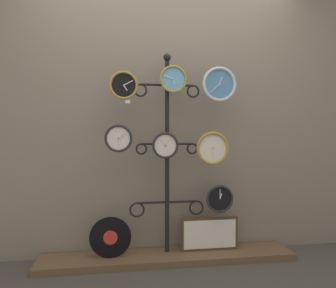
# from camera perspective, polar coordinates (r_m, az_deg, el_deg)

# --- Properties ---
(ground_plane) EXTENTS (12.00, 12.00, 0.00)m
(ground_plane) POSITION_cam_1_polar(r_m,az_deg,el_deg) (2.70, 1.30, -22.31)
(ground_plane) COLOR #47423D
(shop_wall) EXTENTS (4.40, 0.04, 2.80)m
(shop_wall) POSITION_cam_1_polar(r_m,az_deg,el_deg) (3.05, -0.62, 7.34)
(shop_wall) COLOR gray
(shop_wall) RESTS_ON ground_plane
(low_shelf) EXTENTS (2.20, 0.36, 0.06)m
(low_shelf) POSITION_cam_1_polar(r_m,az_deg,el_deg) (3.01, 0.03, -19.13)
(low_shelf) COLOR brown
(low_shelf) RESTS_ON ground_plane
(display_stand) EXTENTS (0.67, 0.34, 1.81)m
(display_stand) POSITION_cam_1_polar(r_m,az_deg,el_deg) (2.91, -0.16, -7.16)
(display_stand) COLOR black
(display_stand) RESTS_ON ground_plane
(clock_top_left) EXTENTS (0.24, 0.04, 0.24)m
(clock_top_left) POSITION_cam_1_polar(r_m,az_deg,el_deg) (2.77, -7.73, 10.10)
(clock_top_left) COLOR black
(clock_top_center) EXTENTS (0.24, 0.04, 0.24)m
(clock_top_center) POSITION_cam_1_polar(r_m,az_deg,el_deg) (2.85, 0.93, 11.23)
(clock_top_center) COLOR #60A8DB
(clock_top_right) EXTENTS (0.31, 0.04, 0.31)m
(clock_top_right) POSITION_cam_1_polar(r_m,az_deg,el_deg) (2.92, 8.92, 10.24)
(clock_top_right) COLOR #4C84B2
(clock_middle_left) EXTENTS (0.23, 0.04, 0.23)m
(clock_middle_left) POSITION_cam_1_polar(r_m,az_deg,el_deg) (2.74, -8.62, 0.97)
(clock_middle_left) COLOR silver
(clock_middle_center) EXTENTS (0.22, 0.04, 0.22)m
(clock_middle_center) POSITION_cam_1_polar(r_m,az_deg,el_deg) (2.76, -0.48, -0.25)
(clock_middle_center) COLOR silver
(clock_middle_right) EXTENTS (0.29, 0.04, 0.29)m
(clock_middle_right) POSITION_cam_1_polar(r_m,az_deg,el_deg) (2.85, 7.77, -0.76)
(clock_middle_right) COLOR silver
(clock_bottom_right) EXTENTS (0.25, 0.04, 0.25)m
(clock_bottom_right) POSITION_cam_1_polar(r_m,az_deg,el_deg) (2.95, 8.98, -9.43)
(clock_bottom_right) COLOR black
(vinyl_record) EXTENTS (0.35, 0.01, 0.35)m
(vinyl_record) POSITION_cam_1_polar(r_m,az_deg,el_deg) (2.89, -10.00, -15.74)
(vinyl_record) COLOR black
(vinyl_record) RESTS_ON low_shelf
(picture_frame) EXTENTS (0.52, 0.02, 0.30)m
(picture_frame) POSITION_cam_1_polar(r_m,az_deg,el_deg) (3.06, 7.28, -15.28)
(picture_frame) COLOR #4C381E
(picture_frame) RESTS_ON low_shelf
(price_tag_upper) EXTENTS (0.04, 0.00, 0.03)m
(price_tag_upper) POSITION_cam_1_polar(r_m,az_deg,el_deg) (2.75, -7.04, 7.34)
(price_tag_upper) COLOR white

